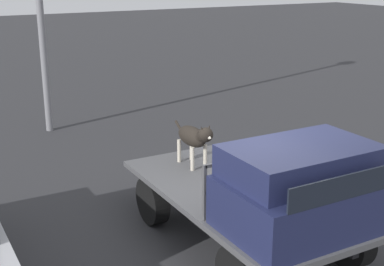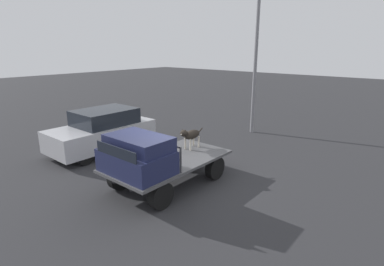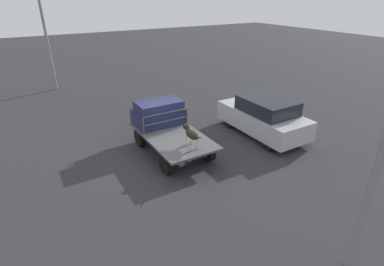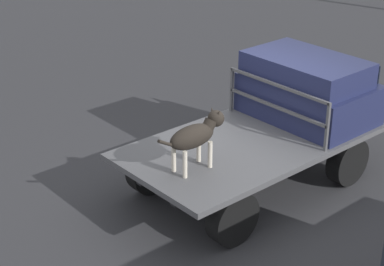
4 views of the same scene
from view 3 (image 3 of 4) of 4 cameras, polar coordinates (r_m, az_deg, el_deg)
ground_plane at (r=11.65m, az=-3.69°, el=-3.72°), size 80.00×80.00×0.00m
flatbed_truck at (r=11.38m, az=-3.77°, el=-1.17°), size 3.80×2.02×0.79m
truck_cab at (r=12.09m, az=-6.44°, el=3.84°), size 1.29×1.90×0.98m
truck_headboard at (r=11.50m, az=-5.00°, el=2.85°), size 0.04×1.90×0.71m
dog at (r=10.23m, az=-0.23°, el=-0.07°), size 1.11×0.30×0.75m
parked_sedan at (r=13.14m, az=13.47°, el=3.09°), size 4.05×1.86×1.66m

